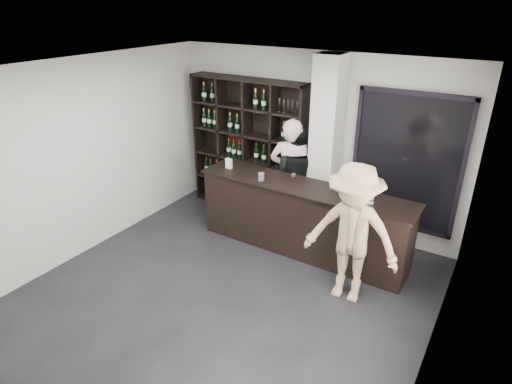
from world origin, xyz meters
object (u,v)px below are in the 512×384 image
Objects in this scene: taster_pink at (291,176)px; taster_black at (297,178)px; tasting_counter at (302,219)px; wine_shelf at (248,147)px; customer at (352,234)px.

taster_pink is 1.06× the size of taster_black.
wine_shelf is at bearing 152.00° from tasting_counter.
wine_shelf is at bearing 145.84° from customer.
tasting_counter is 1.74× the size of taster_pink.
wine_shelf reaches higher than taster_black.
customer is at bearing -31.05° from wine_shelf.
customer is (1.45, -1.35, 0.04)m from taster_black.
tasting_counter is at bearing 115.19° from taster_pink.
tasting_counter is at bearing 142.34° from customer.
taster_pink reaches higher than customer.
taster_pink is at bearing 137.25° from customer.
taster_pink reaches higher than taster_black.
taster_pink is at bearing 55.44° from taster_black.
wine_shelf is 1.25× the size of taster_pink.
taster_black is 0.96× the size of customer.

